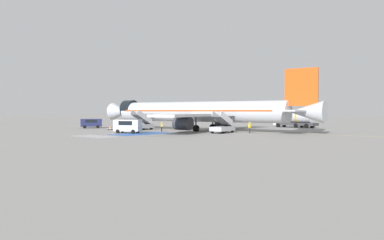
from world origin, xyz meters
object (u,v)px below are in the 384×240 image
fuel_tanker (296,119)px  ground_crew_1 (250,127)px  traffic_cone_0 (128,127)px  airliner (200,112)px  ground_crew_0 (162,126)px  boarding_stairs_aft (223,127)px  service_van_0 (128,125)px  boarding_stairs_forward (142,125)px  baggage_cart (113,128)px  traffic_cone_1 (110,127)px  service_van_1 (91,123)px

fuel_tanker → ground_crew_1: (3.35, -23.23, -0.83)m
traffic_cone_0 → ground_crew_1: bearing=4.3°
airliner → ground_crew_0: size_ratio=26.22×
boarding_stairs_aft → service_van_0: size_ratio=1.18×
boarding_stairs_forward → baggage_cart: boarding_stairs_forward is taller
boarding_stairs_aft → ground_crew_0: boarding_stairs_aft is taller
fuel_tanker → ground_crew_0: (-10.84, -29.04, -0.90)m
boarding_stairs_aft → airliner: bearing=148.2°
boarding_stairs_forward → ground_crew_1: boarding_stairs_forward is taller
ground_crew_1 → traffic_cone_0: (-27.92, -2.11, -0.73)m
traffic_cone_1 → baggage_cart: bearing=-24.2°
airliner → ground_crew_0: 7.83m
service_van_0 → baggage_cart: service_van_0 is taller
airliner → boarding_stairs_aft: size_ratio=8.06×
airliner → boarding_stairs_aft: (7.63, -3.32, -2.45)m
boarding_stairs_forward → baggage_cart: size_ratio=1.83×
airliner → baggage_cart: bearing=112.5°
ground_crew_1 → fuel_tanker: bearing=-168.3°
service_van_1 → ground_crew_0: bearing=-141.2°
service_van_1 → ground_crew_0: service_van_1 is taller
airliner → boarding_stairs_aft: bearing=-121.8°
boarding_stairs_aft → traffic_cone_0: (-24.25, 0.18, -0.63)m
fuel_tanker → traffic_cone_1: size_ratio=15.39×
boarding_stairs_aft → service_van_1: boarding_stairs_aft is taller
traffic_cone_0 → ground_crew_0: bearing=-15.1°
service_van_0 → ground_crew_0: (0.66, 6.90, -0.33)m
traffic_cone_1 → ground_crew_0: bearing=2.4°
boarding_stairs_forward → ground_crew_0: bearing=-17.6°
airliner → ground_crew_1: size_ratio=24.54×
airliner → ground_crew_1: bearing=-103.6°
traffic_cone_0 → fuel_tanker: bearing=45.9°
service_van_0 → traffic_cone_0: (-13.06, 10.61, -0.98)m
fuel_tanker → service_van_0: (-11.50, -35.94, -0.57)m
ground_crew_0 → ground_crew_1: ground_crew_1 is taller
traffic_cone_0 → service_van_1: bearing=-142.6°
boarding_stairs_forward → traffic_cone_1: 7.70m
airliner → ground_crew_1: 11.59m
boarding_stairs_forward → service_van_0: 9.84m
boarding_stairs_forward → traffic_cone_0: boarding_stairs_forward is taller
boarding_stairs_forward → boarding_stairs_aft: boarding_stairs_forward is taller
airliner → boarding_stairs_forward: (-9.35, -5.80, -2.42)m
airliner → service_van_0: 14.36m
boarding_stairs_aft → fuel_tanker: 25.53m
ground_crew_1 → boarding_stairs_forward: bearing=-73.5°
boarding_stairs_aft → service_van_1: bearing=-179.9°
airliner → traffic_cone_1: airliner is taller
airliner → service_van_1: airliner is taller
boarding_stairs_forward → ground_crew_1: size_ratio=3.05×
boarding_stairs_forward → ground_crew_1: (20.65, 4.76, 0.07)m
service_van_0 → service_van_1: bearing=44.9°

